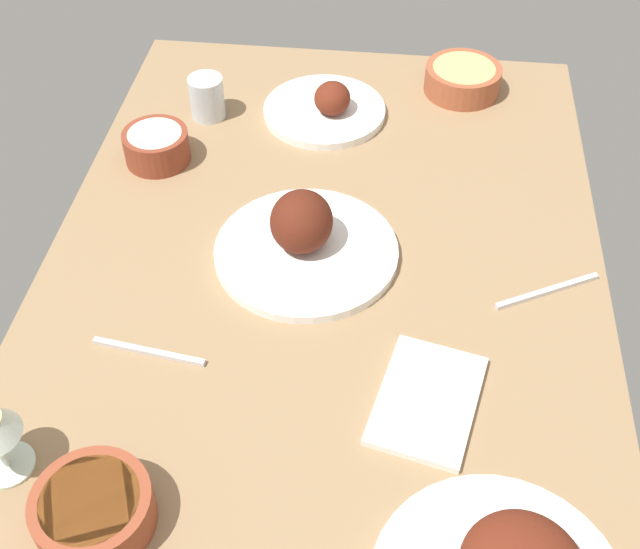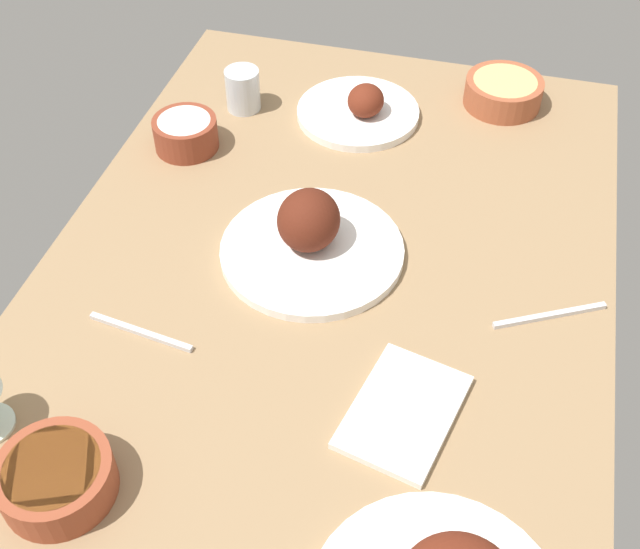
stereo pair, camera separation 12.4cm
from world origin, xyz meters
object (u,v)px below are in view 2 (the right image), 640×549
at_px(bowl_cream, 186,132).
at_px(spoon_loose, 550,315).
at_px(bowl_soup, 56,477).
at_px(plate_near_viewer, 311,238).
at_px(bowl_pasta, 503,91).
at_px(water_tumbler, 243,90).
at_px(fork_loose, 141,332).
at_px(plate_far_side, 360,110).
at_px(folded_napkin, 403,412).

relative_size(bowl_cream, spoon_loose, 0.66).
bearing_deg(bowl_soup, plate_near_viewer, -21.00).
bearing_deg(bowl_pasta, bowl_soup, 155.93).
height_order(bowl_pasta, water_tumbler, water_tumbler).
xyz_separation_m(bowl_pasta, water_tumbler, (-0.14, 0.49, 0.01)).
relative_size(bowl_cream, water_tumbler, 1.43).
xyz_separation_m(plate_near_viewer, fork_loose, (-0.23, 0.20, -0.03)).
distance_m(plate_near_viewer, bowl_soup, 0.53).
bearing_deg(bowl_cream, water_tumbler, -22.61).
bearing_deg(water_tumbler, plate_near_viewer, -146.90).
bearing_deg(bowl_soup, bowl_cream, 8.67).
bearing_deg(spoon_loose, bowl_soup, 9.97).
height_order(plate_far_side, bowl_pasta, plate_far_side).
bearing_deg(fork_loose, folded_napkin, -177.92).
height_order(plate_near_viewer, bowl_soup, plate_near_viewer).
relative_size(water_tumbler, fork_loose, 0.48).
relative_size(bowl_soup, bowl_cream, 1.22).
distance_m(plate_near_viewer, water_tumbler, 0.43).
xyz_separation_m(bowl_cream, folded_napkin, (-0.49, -0.50, -0.03)).
height_order(folded_napkin, fork_loose, folded_napkin).
relative_size(plate_far_side, plate_near_viewer, 0.80).
height_order(water_tumbler, spoon_loose, water_tumbler).
bearing_deg(plate_far_side, plate_near_viewer, -179.02).
relative_size(bowl_soup, spoon_loose, 0.80).
bearing_deg(plate_near_viewer, bowl_cream, 54.44).
distance_m(folded_napkin, spoon_loose, 0.29).
height_order(bowl_pasta, bowl_soup, bowl_soup).
bearing_deg(fork_loose, bowl_soup, 99.32).
relative_size(bowl_pasta, folded_napkin, 0.80).
bearing_deg(water_tumbler, folded_napkin, -145.27).
bearing_deg(plate_near_viewer, plate_far_side, 0.98).
xyz_separation_m(plate_near_viewer, bowl_soup, (-0.50, 0.19, -0.00)).
bearing_deg(fork_loose, water_tumbler, -78.37).
relative_size(bowl_pasta, spoon_loose, 0.84).
relative_size(bowl_cream, fork_loose, 0.69).
bearing_deg(bowl_soup, plate_far_side, -11.72).
distance_m(plate_near_viewer, bowl_cream, 0.37).
height_order(folded_napkin, spoon_loose, folded_napkin).
height_order(plate_near_viewer, fork_loose, plate_near_viewer).
relative_size(bowl_soup, folded_napkin, 0.76).
distance_m(plate_far_side, bowl_soup, 0.90).
xyz_separation_m(fork_loose, spoon_loose, (0.19, -0.58, 0.00)).
distance_m(plate_far_side, fork_loose, 0.65).
height_order(bowl_pasta, bowl_cream, bowl_cream).
relative_size(water_tumbler, folded_napkin, 0.43).
height_order(bowl_soup, bowl_cream, bowl_cream).
bearing_deg(bowl_cream, bowl_pasta, -62.22).
xyz_separation_m(bowl_pasta, bowl_soup, (-1.00, 0.45, 0.00)).
xyz_separation_m(bowl_soup, fork_loose, (0.26, 0.01, -0.03)).
distance_m(bowl_pasta, fork_loose, 0.87).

